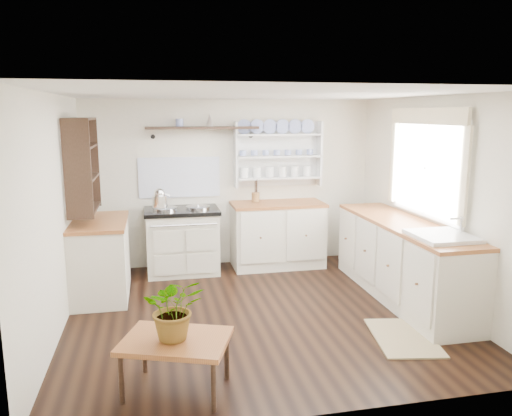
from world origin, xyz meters
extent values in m
cube|color=black|center=(0.00, 0.00, 0.00)|extent=(4.00, 3.80, 0.01)
cube|color=#EDE4CD|center=(0.00, 1.90, 1.15)|extent=(4.00, 0.02, 2.30)
cube|color=#EDE4CD|center=(2.00, 0.00, 1.15)|extent=(0.02, 3.80, 2.30)
cube|color=#EDE4CD|center=(-2.00, 0.00, 1.15)|extent=(0.02, 3.80, 2.30)
cube|color=white|center=(0.00, 0.00, 2.30)|extent=(4.00, 3.80, 0.01)
cube|color=white|center=(1.96, 0.15, 1.50)|extent=(0.04, 1.40, 1.00)
cube|color=white|center=(1.94, 0.15, 1.50)|extent=(0.02, 1.50, 1.10)
cube|color=beige|center=(1.92, 0.15, 2.08)|extent=(0.04, 1.55, 0.18)
cube|color=beige|center=(-0.71, 1.57, 0.41)|extent=(0.93, 0.60, 0.82)
cube|color=black|center=(-0.71, 1.57, 0.84)|extent=(0.97, 0.64, 0.05)
cylinder|color=silver|center=(-0.93, 1.57, 0.88)|extent=(0.32, 0.32, 0.03)
cylinder|color=silver|center=(-0.50, 1.57, 0.88)|extent=(0.32, 0.32, 0.03)
cylinder|color=silver|center=(-0.71, 1.23, 0.73)|extent=(0.84, 0.02, 0.02)
cube|color=white|center=(0.60, 1.60, 0.44)|extent=(1.25, 0.60, 0.88)
cube|color=brown|center=(0.60, 1.60, 0.88)|extent=(1.27, 0.63, 0.04)
cube|color=white|center=(1.70, 0.10, 0.44)|extent=(0.60, 2.40, 0.88)
cube|color=brown|center=(1.70, 0.10, 0.88)|extent=(0.62, 2.43, 0.04)
cube|color=white|center=(1.70, -0.65, 0.80)|extent=(0.55, 0.60, 0.28)
cylinder|color=silver|center=(1.90, -0.65, 1.00)|extent=(0.02, 0.02, 0.22)
cube|color=white|center=(-1.70, 0.90, 0.44)|extent=(0.60, 1.10, 0.88)
cube|color=brown|center=(-1.70, 0.90, 0.88)|extent=(0.62, 1.13, 0.04)
cube|color=white|center=(0.65, 1.88, 1.55)|extent=(1.20, 0.03, 0.90)
cube|color=white|center=(0.65, 1.79, 1.55)|extent=(1.20, 0.22, 0.02)
cylinder|color=navy|center=(0.65, 1.80, 1.82)|extent=(0.20, 0.02, 0.20)
cube|color=black|center=(-0.40, 1.77, 1.92)|extent=(1.50, 0.24, 0.04)
cone|color=black|center=(-1.05, 1.84, 1.81)|extent=(0.06, 0.20, 0.06)
cone|color=black|center=(0.25, 1.84, 1.81)|extent=(0.06, 0.20, 0.06)
cube|color=black|center=(-1.84, 0.90, 1.55)|extent=(0.28, 0.80, 1.05)
cylinder|color=brown|center=(0.31, 1.68, 0.97)|extent=(0.11, 0.11, 0.13)
cube|color=brown|center=(-0.95, -1.37, 0.41)|extent=(0.94, 0.80, 0.04)
cylinder|color=black|center=(-1.36, -1.47, 0.19)|extent=(0.04, 0.04, 0.39)
cylinder|color=black|center=(-1.20, -1.03, 0.19)|extent=(0.04, 0.04, 0.39)
cylinder|color=black|center=(-0.71, -1.70, 0.19)|extent=(0.04, 0.04, 0.39)
cylinder|color=black|center=(-0.55, -1.27, 0.19)|extent=(0.04, 0.04, 0.39)
imported|color=#3F7233|center=(-0.95, -1.37, 0.68)|extent=(0.45, 0.39, 0.49)
cube|color=olive|center=(1.21, -0.89, 0.01)|extent=(0.69, 0.93, 0.02)
camera|label=1|loc=(-1.08, -4.95, 2.11)|focal=35.00mm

